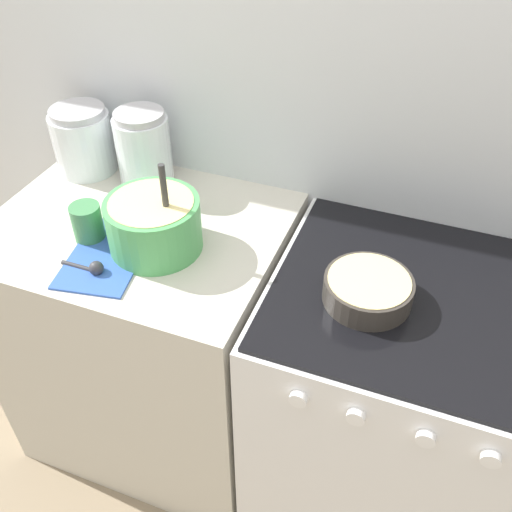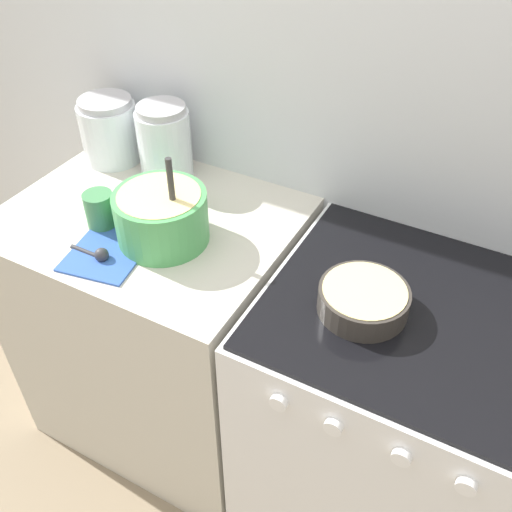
# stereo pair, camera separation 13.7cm
# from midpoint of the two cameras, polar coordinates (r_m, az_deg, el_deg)

# --- Properties ---
(wall_back) EXTENTS (4.59, 0.05, 2.40)m
(wall_back) POSITION_cam_midpoint_polar(r_m,az_deg,el_deg) (1.55, 3.63, 15.79)
(wall_back) COLOR silver
(wall_back) RESTS_ON ground_plane
(countertop_cabinet) EXTENTS (0.80, 0.63, 0.90)m
(countertop_cabinet) POSITION_cam_midpoint_polar(r_m,az_deg,el_deg) (1.90, -12.28, -8.03)
(countertop_cabinet) COLOR beige
(countertop_cabinet) RESTS_ON ground_plane
(stove) EXTENTS (0.71, 0.65, 0.90)m
(stove) POSITION_cam_midpoint_polar(r_m,az_deg,el_deg) (1.71, 11.14, -14.92)
(stove) COLOR silver
(stove) RESTS_ON ground_plane
(mixing_bowl) EXTENTS (0.24, 0.24, 0.25)m
(mixing_bowl) POSITION_cam_midpoint_polar(r_m,az_deg,el_deg) (1.46, -12.86, 3.24)
(mixing_bowl) COLOR #4CA559
(mixing_bowl) RESTS_ON countertop_cabinet
(baking_pan) EXTENTS (0.21, 0.21, 0.06)m
(baking_pan) POSITION_cam_midpoint_polar(r_m,az_deg,el_deg) (1.32, 8.24, -3.44)
(baking_pan) COLOR #38332D
(baking_pan) RESTS_ON stove
(storage_jar_left) EXTENTS (0.18, 0.18, 0.20)m
(storage_jar_left) POSITION_cam_midpoint_polar(r_m,az_deg,el_deg) (1.84, -18.93, 10.46)
(storage_jar_left) COLOR silver
(storage_jar_left) RESTS_ON countertop_cabinet
(storage_jar_middle) EXTENTS (0.16, 0.16, 0.23)m
(storage_jar_middle) POSITION_cam_midpoint_polar(r_m,az_deg,el_deg) (1.72, -13.41, 9.87)
(storage_jar_middle) COLOR silver
(storage_jar_middle) RESTS_ON countertop_cabinet
(tin_can) EXTENTS (0.08, 0.08, 0.10)m
(tin_can) POSITION_cam_midpoint_polar(r_m,az_deg,el_deg) (1.55, -18.96, 3.08)
(tin_can) COLOR #3F7F4C
(tin_can) RESTS_ON countertop_cabinet
(recipe_page) EXTENTS (0.23, 0.31, 0.01)m
(recipe_page) POSITION_cam_midpoint_polar(r_m,az_deg,el_deg) (1.51, -17.24, -0.07)
(recipe_page) COLOR #3359B2
(recipe_page) RESTS_ON countertop_cabinet
(measuring_spoon) EXTENTS (0.12, 0.04, 0.04)m
(measuring_spoon) POSITION_cam_midpoint_polar(r_m,az_deg,el_deg) (1.46, -18.66, -1.24)
(measuring_spoon) COLOR #333338
(measuring_spoon) RESTS_ON countertop_cabinet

